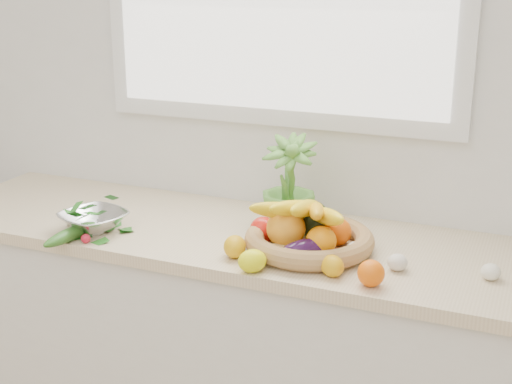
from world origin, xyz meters
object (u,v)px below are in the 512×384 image
at_px(eggplant, 307,251).
at_px(colander_with_spinach, 93,215).
at_px(fruit_basket, 308,233).
at_px(apple, 263,230).
at_px(cucumber, 70,234).
at_px(potted_herb, 289,184).

bearing_deg(eggplant, colander_with_spinach, -178.04).
bearing_deg(fruit_basket, apple, 179.23).
bearing_deg(fruit_basket, eggplant, -72.57).
bearing_deg(cucumber, fruit_basket, 16.79).
xyz_separation_m(potted_herb, colander_with_spinach, (-0.57, -0.28, -0.09)).
bearing_deg(fruit_basket, colander_with_spinach, -170.15).
relative_size(eggplant, fruit_basket, 0.47).
height_order(apple, fruit_basket, fruit_basket).
relative_size(potted_herb, colander_with_spinach, 1.24).
distance_m(eggplant, potted_herb, 0.32).
xyz_separation_m(apple, eggplant, (0.18, -0.10, -0.01)).
bearing_deg(apple, fruit_basket, -0.77).
bearing_deg(apple, colander_with_spinach, -167.34).
bearing_deg(fruit_basket, potted_herb, 127.99).
relative_size(apple, cucumber, 0.36).
relative_size(eggplant, potted_herb, 0.58).
height_order(apple, colander_with_spinach, colander_with_spinach).
xyz_separation_m(fruit_basket, colander_with_spinach, (-0.70, -0.12, 0.00)).
xyz_separation_m(apple, fruit_basket, (0.15, -0.00, 0.01)).
distance_m(eggplant, fruit_basket, 0.10).
bearing_deg(colander_with_spinach, cucumber, -102.60).
relative_size(cucumber, fruit_basket, 0.59).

